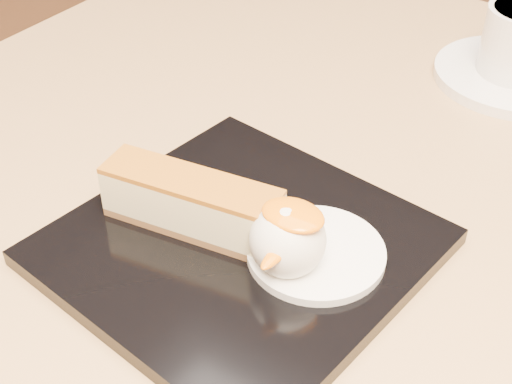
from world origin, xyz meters
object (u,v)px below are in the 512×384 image
Objects in this scene: table at (318,324)px; cheesecake at (191,203)px; dessert_plate at (240,247)px; ice_cream_scoop at (288,240)px.

table is 6.33× the size of cheesecake.
table is at bearing 56.14° from cheesecake.
dessert_plate is at bearing -98.39° from table.
ice_cream_scoop reaches higher than cheesecake.
dessert_plate is at bearing 172.87° from ice_cream_scoop.
dessert_plate is (-0.01, -0.10, 0.16)m from table.
dessert_plate is 0.05m from ice_cream_scoop.
dessert_plate is 1.74× the size of cheesecake.
dessert_plate reaches higher than table.
dessert_plate is 4.57× the size of ice_cream_scoop.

